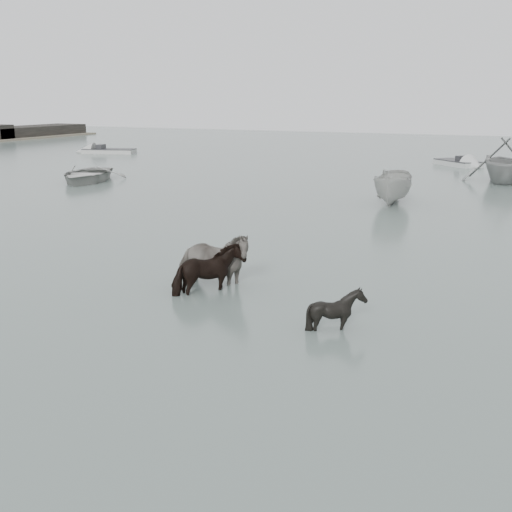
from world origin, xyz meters
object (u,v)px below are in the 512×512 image
Objects in this scene: pony_pinto at (213,251)px; pony_dark at (210,263)px; rowboat_lead at (86,172)px; pony_black at (337,303)px.

pony_pinto reaches higher than pony_dark.
pony_dark is 22.94m from rowboat_lead.
pony_pinto is 22.24m from rowboat_lead.
pony_black is 0.22× the size of rowboat_lead.
pony_black is at bearing -122.64° from pony_pinto.
rowboat_lead is (-20.25, 16.95, -0.04)m from pony_black.
pony_pinto is 0.79m from pony_dark.
pony_pinto is at bearing -61.50° from rowboat_lead.
pony_dark is 1.35× the size of pony_black.
pony_black is (3.93, -1.85, -0.33)m from pony_pinto.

